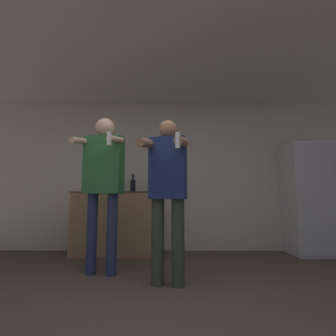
{
  "coord_description": "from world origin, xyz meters",
  "views": [
    {
      "loc": [
        0.12,
        -1.7,
        0.81
      ],
      "look_at": [
        0.1,
        0.94,
        1.15
      ],
      "focal_mm": 28.0,
      "sensor_mm": 36.0,
      "label": 1
    }
  ],
  "objects_px": {
    "person_man_side": "(103,176)",
    "bottle_tall_gin": "(101,186)",
    "bottle_dark_rum": "(120,187)",
    "bottle_red_label": "(133,185)",
    "bottle_brown_liquor": "(151,186)",
    "person_woman_foreground": "(168,186)",
    "refrigerator": "(312,198)"
  },
  "relations": [
    {
      "from": "refrigerator",
      "to": "bottle_brown_liquor",
      "type": "xyz_separation_m",
      "value": [
        -2.54,
        0.07,
        0.2
      ]
    },
    {
      "from": "refrigerator",
      "to": "person_man_side",
      "type": "relative_size",
      "value": 0.96
    },
    {
      "from": "person_man_side",
      "to": "bottle_tall_gin",
      "type": "bearing_deg",
      "value": 105.6
    },
    {
      "from": "bottle_tall_gin",
      "to": "bottle_red_label",
      "type": "xyz_separation_m",
      "value": [
        0.51,
        -0.0,
        0.01
      ]
    },
    {
      "from": "bottle_brown_liquor",
      "to": "person_woman_foreground",
      "type": "xyz_separation_m",
      "value": [
        0.28,
        -1.59,
        -0.09
      ]
    },
    {
      "from": "person_man_side",
      "to": "bottle_dark_rum",
      "type": "bearing_deg",
      "value": 91.24
    },
    {
      "from": "bottle_tall_gin",
      "to": "bottle_dark_rum",
      "type": "bearing_deg",
      "value": 0.0
    },
    {
      "from": "bottle_tall_gin",
      "to": "bottle_brown_liquor",
      "type": "relative_size",
      "value": 1.03
    },
    {
      "from": "bottle_dark_rum",
      "to": "bottle_tall_gin",
      "type": "bearing_deg",
      "value": 180.0
    },
    {
      "from": "bottle_red_label",
      "to": "bottle_dark_rum",
      "type": "bearing_deg",
      "value": 180.0
    },
    {
      "from": "bottle_red_label",
      "to": "bottle_tall_gin",
      "type": "bearing_deg",
      "value": 180.0
    },
    {
      "from": "bottle_brown_liquor",
      "to": "person_woman_foreground",
      "type": "bearing_deg",
      "value": -80.12
    },
    {
      "from": "refrigerator",
      "to": "bottle_brown_liquor",
      "type": "height_order",
      "value": "refrigerator"
    },
    {
      "from": "person_woman_foreground",
      "to": "person_man_side",
      "type": "relative_size",
      "value": 0.92
    },
    {
      "from": "bottle_dark_rum",
      "to": "person_woman_foreground",
      "type": "relative_size",
      "value": 0.15
    },
    {
      "from": "person_woman_foreground",
      "to": "person_man_side",
      "type": "height_order",
      "value": "person_man_side"
    },
    {
      "from": "person_woman_foreground",
      "to": "bottle_red_label",
      "type": "bearing_deg",
      "value": 109.82
    },
    {
      "from": "bottle_dark_rum",
      "to": "bottle_brown_liquor",
      "type": "xyz_separation_m",
      "value": [
        0.5,
        0.0,
        0.01
      ]
    },
    {
      "from": "bottle_tall_gin",
      "to": "bottle_dark_rum",
      "type": "height_order",
      "value": "bottle_tall_gin"
    },
    {
      "from": "bottle_dark_rum",
      "to": "bottle_red_label",
      "type": "xyz_separation_m",
      "value": [
        0.2,
        -0.0,
        0.03
      ]
    },
    {
      "from": "person_man_side",
      "to": "person_woman_foreground",
      "type": "bearing_deg",
      "value": -27.1
    },
    {
      "from": "refrigerator",
      "to": "bottle_brown_liquor",
      "type": "relative_size",
      "value": 6.83
    },
    {
      "from": "bottle_red_label",
      "to": "person_woman_foreground",
      "type": "distance_m",
      "value": 1.7
    },
    {
      "from": "bottle_tall_gin",
      "to": "person_man_side",
      "type": "height_order",
      "value": "person_man_side"
    },
    {
      "from": "bottle_red_label",
      "to": "person_man_side",
      "type": "distance_m",
      "value": 1.22
    },
    {
      "from": "bottle_brown_liquor",
      "to": "bottle_red_label",
      "type": "xyz_separation_m",
      "value": [
        -0.3,
        -0.0,
        0.02
      ]
    },
    {
      "from": "bottle_tall_gin",
      "to": "bottle_dark_rum",
      "type": "distance_m",
      "value": 0.31
    },
    {
      "from": "bottle_brown_liquor",
      "to": "bottle_red_label",
      "type": "relative_size",
      "value": 0.82
    },
    {
      "from": "bottle_red_label",
      "to": "bottle_brown_liquor",
      "type": "bearing_deg",
      "value": 0.0
    },
    {
      "from": "bottle_tall_gin",
      "to": "person_woman_foreground",
      "type": "bearing_deg",
      "value": -55.66
    },
    {
      "from": "refrigerator",
      "to": "bottle_tall_gin",
      "type": "relative_size",
      "value": 6.6
    },
    {
      "from": "refrigerator",
      "to": "person_woman_foreground",
      "type": "relative_size",
      "value": 1.04
    }
  ]
}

